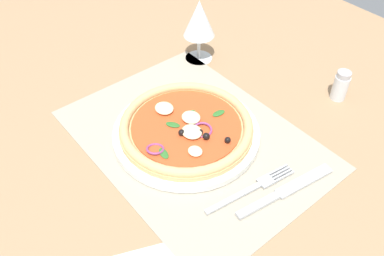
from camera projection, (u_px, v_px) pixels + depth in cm
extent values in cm
cube|color=#9E7A56|center=(193.00, 144.00, 80.85)|extent=(190.00, 140.00, 2.40)
cube|color=#A39984|center=(193.00, 139.00, 79.88)|extent=(48.86, 35.72, 0.40)
cylinder|color=silver|center=(186.00, 133.00, 79.86)|extent=(28.18, 28.18, 1.31)
cylinder|color=tan|center=(186.00, 128.00, 79.06)|extent=(25.55, 25.55, 1.00)
torus|color=tan|center=(186.00, 125.00, 78.47)|extent=(25.30, 25.30, 1.80)
cylinder|color=#C64C23|center=(186.00, 126.00, 78.61)|extent=(20.95, 20.95, 0.30)
ellipsoid|color=beige|center=(192.00, 132.00, 76.37)|extent=(4.05, 3.65, 1.22)
ellipsoid|color=beige|center=(195.00, 151.00, 73.12)|extent=(2.73, 2.46, 0.82)
ellipsoid|color=beige|center=(164.00, 108.00, 81.15)|extent=(3.91, 3.52, 1.17)
ellipsoid|color=beige|center=(191.00, 117.00, 79.26)|extent=(3.84, 3.45, 1.15)
sphere|color=black|center=(228.00, 140.00, 74.87)|extent=(1.16, 1.16, 1.16)
sphere|color=black|center=(202.00, 131.00, 76.70)|extent=(1.02, 1.02, 1.02)
sphere|color=black|center=(183.00, 133.00, 76.02)|extent=(1.23, 1.23, 1.23)
sphere|color=black|center=(206.00, 136.00, 75.43)|extent=(1.33, 1.33, 1.33)
torus|color=#8E3D75|center=(203.00, 130.00, 77.23)|extent=(3.77, 3.74, 1.12)
torus|color=#8E3D75|center=(155.00, 149.00, 73.71)|extent=(3.41, 3.35, 1.34)
ellipsoid|color=#2D6B28|center=(193.00, 114.00, 80.42)|extent=(3.11, 2.70, 0.30)
ellipsoid|color=#2D6B28|center=(164.00, 153.00, 73.03)|extent=(3.03, 1.95, 0.30)
ellipsoid|color=#2D6B28|center=(173.00, 125.00, 78.33)|extent=(3.11, 2.70, 0.30)
ellipsoid|color=#2D6B28|center=(217.00, 112.00, 80.90)|extent=(1.60, 2.89, 0.30)
cube|color=#B2B5BA|center=(234.00, 198.00, 69.23)|extent=(2.42, 11.18, 0.44)
cube|color=#B2B5BA|center=(266.00, 181.00, 71.81)|extent=(2.52, 2.80, 0.44)
cube|color=#B2B5BA|center=(284.00, 177.00, 72.54)|extent=(0.91, 4.32, 0.44)
cube|color=#B2B5BA|center=(282.00, 174.00, 72.91)|extent=(0.91, 4.32, 0.44)
cube|color=#B2B5BA|center=(280.00, 172.00, 73.28)|extent=(0.91, 4.32, 0.44)
cube|color=#B2B5BA|center=(278.00, 170.00, 73.65)|extent=(0.91, 4.32, 0.44)
cube|color=#B2B5BA|center=(258.00, 205.00, 68.09)|extent=(2.48, 8.50, 0.62)
cube|color=#B2B5BA|center=(304.00, 181.00, 71.88)|extent=(3.62, 11.77, 0.44)
cylinder|color=silver|center=(199.00, 58.00, 99.62)|extent=(6.40, 6.40, 0.40)
cylinder|color=silver|center=(199.00, 46.00, 97.40)|extent=(0.80, 0.80, 6.00)
cone|color=silver|center=(199.00, 18.00, 92.38)|extent=(7.20, 7.20, 8.50)
cone|color=#D1336B|center=(199.00, 19.00, 92.47)|extent=(6.35, 6.35, 7.45)
cylinder|color=silver|center=(340.00, 88.00, 87.18)|extent=(3.20, 3.20, 5.50)
cylinder|color=#ADADB2|center=(344.00, 75.00, 84.86)|extent=(2.88, 2.88, 1.20)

